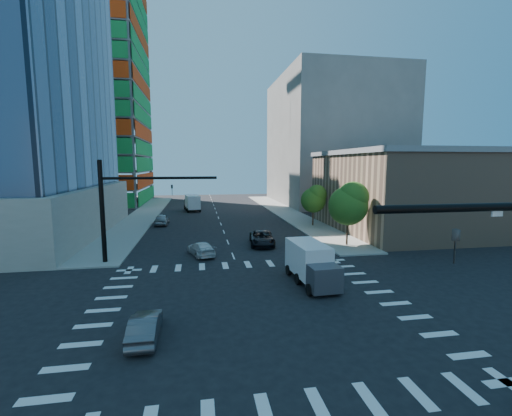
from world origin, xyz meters
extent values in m
plane|color=black|center=(0.00, 0.00, 0.00)|extent=(160.00, 160.00, 0.00)
cube|color=silver|center=(0.00, 0.00, 0.01)|extent=(20.00, 20.00, 0.01)
cube|color=gray|center=(12.50, 40.00, 0.07)|extent=(5.00, 60.00, 0.15)
cube|color=gray|center=(-12.50, 40.00, 0.07)|extent=(5.00, 60.00, 0.15)
cube|color=#188938|center=(-14.90, 62.00, 24.50)|extent=(0.12, 24.00, 49.00)
cube|color=red|center=(-27.50, 49.40, 24.50)|extent=(24.00, 0.12, 49.00)
cube|color=#A67C60|center=(25.00, 22.00, 5.00)|extent=(20.00, 22.00, 10.00)
cube|color=slate|center=(25.00, 22.00, 10.30)|extent=(20.50, 22.50, 0.60)
cube|color=slate|center=(27.00, 55.00, 14.00)|extent=(24.00, 30.00, 28.00)
imported|color=black|center=(4.00, -11.50, 6.45)|extent=(0.16, 0.20, 1.00)
cylinder|color=black|center=(-11.50, 11.50, 4.65)|extent=(0.40, 0.40, 9.00)
cylinder|color=black|center=(-6.50, 11.50, 7.55)|extent=(10.00, 0.24, 0.24)
imported|color=black|center=(-5.50, 11.50, 6.45)|extent=(0.16, 0.20, 1.00)
cylinder|color=#382316|center=(12.50, 14.00, 1.29)|extent=(0.20, 0.20, 2.27)
sphere|color=#235516|center=(12.50, 14.00, 4.38)|extent=(4.16, 4.16, 4.16)
sphere|color=#417025|center=(12.90, 13.70, 5.35)|extent=(3.25, 3.25, 3.25)
cylinder|color=#382316|center=(12.80, 26.00, 1.11)|extent=(0.20, 0.20, 1.92)
sphere|color=#235516|center=(12.80, 26.00, 3.72)|extent=(3.52, 3.52, 3.52)
sphere|color=#417025|center=(13.20, 25.70, 4.55)|extent=(2.75, 2.75, 2.75)
imported|color=black|center=(3.56, 16.01, 0.76)|extent=(3.06, 5.68, 1.52)
imported|color=silver|center=(-3.02, 12.79, 0.65)|extent=(3.06, 4.80, 1.29)
imported|color=#93969A|center=(-8.50, 30.83, 0.79)|extent=(1.99, 4.70, 1.59)
imported|color=#4B4C51|center=(-5.96, -2.93, 0.65)|extent=(1.39, 3.94, 1.29)
cube|color=silver|center=(4.96, 3.30, 1.72)|extent=(2.43, 4.65, 2.36)
cube|color=#44454C|center=(4.96, 3.30, 1.13)|extent=(2.17, 1.75, 1.72)
cube|color=silver|center=(-4.43, 45.52, 1.78)|extent=(2.95, 4.97, 2.43)
cube|color=#44454C|center=(-4.43, 45.52, 1.17)|extent=(2.39, 2.00, 1.78)
camera|label=1|loc=(-3.16, -19.93, 8.77)|focal=24.00mm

